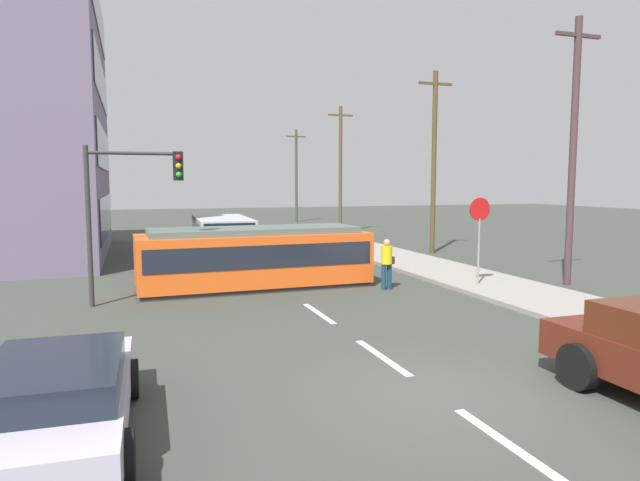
# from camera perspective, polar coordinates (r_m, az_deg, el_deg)

# --- Properties ---
(ground_plane) EXTENTS (120.00, 120.00, 0.00)m
(ground_plane) POSITION_cam_1_polar(r_m,az_deg,el_deg) (18.91, -4.00, -4.79)
(ground_plane) COLOR #3B4139
(sidewalk_curb_right) EXTENTS (3.20, 36.00, 0.14)m
(sidewalk_curb_right) POSITION_cam_1_polar(r_m,az_deg,el_deg) (18.42, 20.44, -5.21)
(sidewalk_curb_right) COLOR gray
(sidewalk_curb_right) RESTS_ON ground
(lane_stripe_0) EXTENTS (0.16, 2.40, 0.01)m
(lane_stripe_0) POSITION_cam_1_polar(r_m,az_deg,el_deg) (8.37, 18.70, -19.12)
(lane_stripe_0) COLOR silver
(lane_stripe_0) RESTS_ON ground
(lane_stripe_1) EXTENTS (0.16, 2.40, 0.01)m
(lane_stripe_1) POSITION_cam_1_polar(r_m,az_deg,el_deg) (11.57, 6.35, -11.73)
(lane_stripe_1) COLOR silver
(lane_stripe_1) RESTS_ON ground
(lane_stripe_2) EXTENTS (0.16, 2.40, 0.01)m
(lane_stripe_2) POSITION_cam_1_polar(r_m,az_deg,el_deg) (15.15, -0.12, -7.44)
(lane_stripe_2) COLOR silver
(lane_stripe_2) RESTS_ON ground
(lane_stripe_3) EXTENTS (0.16, 2.40, 0.01)m
(lane_stripe_3) POSITION_cam_1_polar(r_m,az_deg,el_deg) (24.96, -7.68, -2.21)
(lane_stripe_3) COLOR silver
(lane_stripe_3) RESTS_ON ground
(lane_stripe_4) EXTENTS (0.16, 2.40, 0.01)m
(lane_stripe_4) POSITION_cam_1_polar(r_m,az_deg,el_deg) (30.82, -9.83, -0.70)
(lane_stripe_4) COLOR silver
(lane_stripe_4) RESTS_ON ground
(streetcar_tram) EXTENTS (7.69, 2.72, 2.02)m
(streetcar_tram) POSITION_cam_1_polar(r_m,az_deg,el_deg) (18.83, -6.69, -1.64)
(streetcar_tram) COLOR #F25A1C
(streetcar_tram) RESTS_ON ground
(city_bus) EXTENTS (2.74, 6.02, 1.83)m
(city_bus) POSITION_cam_1_polar(r_m,az_deg,el_deg) (27.61, -9.95, 0.73)
(city_bus) COLOR #B1BCC3
(city_bus) RESTS_ON ground
(pedestrian_crossing) EXTENTS (0.51, 0.36, 1.67)m
(pedestrian_crossing) POSITION_cam_1_polar(r_m,az_deg,el_deg) (18.48, 6.84, -2.10)
(pedestrian_crossing) COLOR navy
(pedestrian_crossing) RESTS_ON ground
(parked_sedan_near) EXTENTS (2.11, 4.57, 1.19)m
(parked_sedan_near) POSITION_cam_1_polar(r_m,az_deg,el_deg) (8.53, -25.25, -14.39)
(parked_sedan_near) COLOR silver
(parked_sedan_near) RESTS_ON ground
(stop_sign) EXTENTS (0.76, 0.07, 2.88)m
(stop_sign) POSITION_cam_1_polar(r_m,az_deg,el_deg) (19.14, 15.97, 1.76)
(stop_sign) COLOR gray
(stop_sign) RESTS_ON sidewalk_curb_right
(traffic_light_mast) EXTENTS (2.69, 0.33, 4.54)m
(traffic_light_mast) POSITION_cam_1_polar(r_m,az_deg,el_deg) (16.84, -18.90, 4.55)
(traffic_light_mast) COLOR #333333
(traffic_light_mast) RESTS_ON ground
(utility_pole_near) EXTENTS (1.80, 0.24, 8.96)m
(utility_pole_near) POSITION_cam_1_polar(r_m,az_deg,el_deg) (20.87, 24.43, 8.57)
(utility_pole_near) COLOR #4A3438
(utility_pole_near) RESTS_ON ground
(utility_pole_mid) EXTENTS (1.80, 0.24, 8.91)m
(utility_pole_mid) POSITION_cam_1_polar(r_m,az_deg,el_deg) (28.36, 11.55, 8.08)
(utility_pole_mid) COLOR brown
(utility_pole_mid) RESTS_ON ground
(utility_pole_far) EXTENTS (1.80, 0.24, 8.70)m
(utility_pole_far) POSITION_cam_1_polar(r_m,az_deg,el_deg) (38.76, 2.10, 7.42)
(utility_pole_far) COLOR brown
(utility_pole_far) RESTS_ON ground
(utility_pole_distant) EXTENTS (1.80, 0.24, 8.23)m
(utility_pole_distant) POSITION_cam_1_polar(r_m,az_deg,el_deg) (50.49, -2.44, 6.79)
(utility_pole_distant) COLOR #4B4737
(utility_pole_distant) RESTS_ON ground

